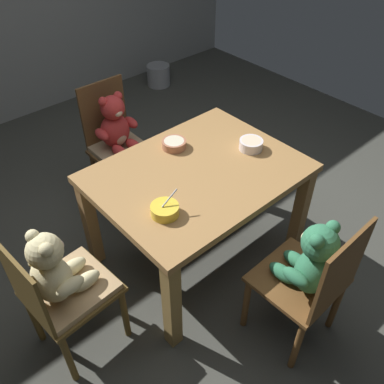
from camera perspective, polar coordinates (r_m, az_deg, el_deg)
ground_plane at (r=2.90m, az=0.66°, el=-8.41°), size 5.20×5.20×0.04m
dining_table at (r=2.46m, az=0.77°, el=1.05°), size 1.18×0.90×0.70m
teddy_chair_near_left at (r=2.12m, az=-17.89°, el=-11.41°), size 0.44×0.42×0.87m
teddy_chair_far_center at (r=3.00m, az=-10.21°, el=7.66°), size 0.39×0.42×0.92m
teddy_chair_near_front at (r=2.14m, az=16.12°, el=-9.99°), size 0.43×0.41×0.88m
porridge_bowl_white_near_right at (r=2.58m, az=8.10°, el=6.48°), size 0.15×0.15×0.06m
porridge_bowl_terracotta_far_center at (r=2.57m, az=-2.47°, el=6.62°), size 0.15×0.15×0.05m
porridge_bowl_yellow_near_left at (r=2.10m, az=-3.75°, el=-2.47°), size 0.16×0.15×0.13m
metal_pail at (r=4.88m, az=-4.62°, el=15.69°), size 0.26×0.26×0.23m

